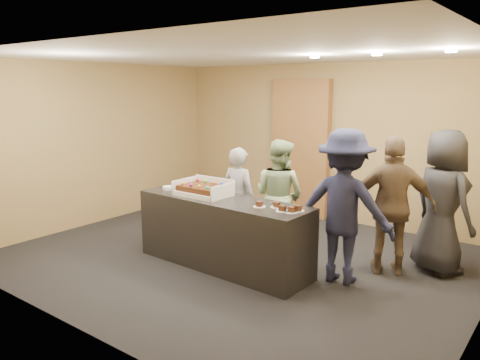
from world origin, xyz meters
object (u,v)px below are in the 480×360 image
at_px(serving_counter, 223,233).
at_px(person_sage_man, 279,195).
at_px(person_server_grey, 239,199).
at_px(storage_cabinet, 300,148).
at_px(sheet_cake, 203,188).
at_px(person_navy_man, 344,207).
at_px(person_brown_extra, 393,206).
at_px(person_dark_suit, 442,202).
at_px(plate_stack, 169,188).
at_px(cake_box, 204,191).

bearing_deg(serving_counter, person_sage_man, 78.19).
bearing_deg(person_sage_man, person_server_grey, 35.76).
bearing_deg(storage_cabinet, person_server_grey, -83.69).
distance_m(sheet_cake, person_navy_man, 1.84).
distance_m(storage_cabinet, person_sage_man, 2.01).
bearing_deg(person_brown_extra, storage_cabinet, -61.62).
bearing_deg(person_sage_man, person_brown_extra, -173.22).
xyz_separation_m(person_brown_extra, person_dark_suit, (0.47, 0.43, 0.04)).
xyz_separation_m(person_navy_man, person_brown_extra, (0.38, 0.58, -0.05)).
bearing_deg(plate_stack, serving_counter, 0.76).
relative_size(serving_counter, storage_cabinet, 0.98).
relative_size(storage_cabinet, person_server_grey, 1.65).
distance_m(cake_box, sheet_cake, 0.06).
distance_m(cake_box, person_navy_man, 1.83).
xyz_separation_m(storage_cabinet, person_server_grey, (0.24, -2.13, -0.48)).
bearing_deg(cake_box, person_brown_extra, 25.99).
distance_m(person_server_grey, person_dark_suit, 2.66).
bearing_deg(person_navy_man, person_dark_suit, -137.13).
bearing_deg(plate_stack, storage_cabinet, 80.27).
distance_m(plate_stack, person_server_grey, 1.00).
height_order(person_sage_man, person_dark_suit, person_dark_suit).
distance_m(serving_counter, plate_stack, 1.07).
distance_m(plate_stack, person_dark_suit, 3.57).
distance_m(person_navy_man, person_dark_suit, 1.31).
bearing_deg(person_sage_man, serving_counter, 79.35).
bearing_deg(person_sage_man, person_navy_man, 161.50).
height_order(plate_stack, person_brown_extra, person_brown_extra).
xyz_separation_m(plate_stack, person_navy_man, (2.39, 0.51, -0.00)).
height_order(person_navy_man, person_dark_suit, person_navy_man).
bearing_deg(person_brown_extra, person_navy_man, 32.06).
xyz_separation_m(plate_stack, person_dark_suit, (3.24, 1.51, -0.02)).
bearing_deg(person_sage_man, storage_cabinet, -65.71).
xyz_separation_m(serving_counter, person_navy_man, (1.43, 0.50, 0.47)).
xyz_separation_m(serving_counter, cake_box, (-0.33, 0.03, 0.50)).
bearing_deg(serving_counter, person_navy_man, 20.87).
height_order(cake_box, person_brown_extra, person_brown_extra).
bearing_deg(storage_cabinet, person_brown_extra, -36.94).
bearing_deg(person_navy_man, storage_cabinet, -57.25).
bearing_deg(person_navy_man, person_server_grey, -12.60).
bearing_deg(plate_stack, person_dark_suit, 25.02).
relative_size(cake_box, person_brown_extra, 0.40).
height_order(person_server_grey, person_navy_man, person_navy_man).
bearing_deg(sheet_cake, person_server_grey, 82.02).
distance_m(serving_counter, cake_box, 0.60).
distance_m(serving_counter, person_dark_suit, 2.77).
bearing_deg(plate_stack, person_brown_extra, 21.38).
xyz_separation_m(storage_cabinet, sheet_cake, (0.14, -2.79, -0.22)).
height_order(cake_box, plate_stack, cake_box).
bearing_deg(person_server_grey, person_navy_man, 174.61).
height_order(storage_cabinet, person_navy_man, storage_cabinet).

